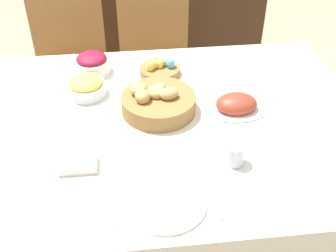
% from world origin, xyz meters
% --- Properties ---
extents(ground_plane, '(12.00, 12.00, 0.00)m').
position_xyz_m(ground_plane, '(0.00, 0.00, 0.00)').
color(ground_plane, tan).
extents(dining_table, '(1.57, 1.18, 0.76)m').
position_xyz_m(dining_table, '(0.00, 0.00, 0.38)').
color(dining_table, silver).
rests_on(dining_table, ground).
extents(chair_far_left, '(0.45, 0.45, 1.01)m').
position_xyz_m(chair_far_left, '(-0.47, 0.92, 0.53)').
color(chair_far_left, olive).
rests_on(chair_far_left, ground).
extents(chair_far_center, '(0.44, 0.44, 1.01)m').
position_xyz_m(chair_far_center, '(0.03, 0.92, 0.53)').
color(chair_far_center, olive).
rests_on(chair_far_center, ground).
extents(sideboard, '(1.26, 0.44, 0.90)m').
position_xyz_m(sideboard, '(0.21, 1.61, 0.45)').
color(sideboard, '#3D2616').
rests_on(sideboard, ground).
extents(bread_basket, '(0.30, 0.30, 0.12)m').
position_xyz_m(bread_basket, '(-0.04, 0.07, 0.80)').
color(bread_basket, olive).
rests_on(bread_basket, dining_table).
extents(egg_basket, '(0.18, 0.18, 0.08)m').
position_xyz_m(egg_basket, '(-0.00, 0.35, 0.79)').
color(egg_basket, olive).
rests_on(egg_basket, dining_table).
extents(ham_platter, '(0.26, 0.18, 0.08)m').
position_xyz_m(ham_platter, '(0.28, 0.04, 0.79)').
color(ham_platter, silver).
rests_on(ham_platter, dining_table).
extents(beet_salad_bowl, '(0.16, 0.16, 0.10)m').
position_xyz_m(beet_salad_bowl, '(-0.30, 0.40, 0.81)').
color(beet_salad_bowl, silver).
rests_on(beet_salad_bowl, dining_table).
extents(pineapple_bowl, '(0.16, 0.16, 0.08)m').
position_xyz_m(pineapple_bowl, '(-0.32, 0.22, 0.80)').
color(pineapple_bowl, silver).
rests_on(pineapple_bowl, dining_table).
extents(dinner_plate, '(0.26, 0.26, 0.01)m').
position_xyz_m(dinner_plate, '(-0.06, -0.43, 0.76)').
color(dinner_plate, silver).
rests_on(dinner_plate, dining_table).
extents(fork, '(0.02, 0.18, 0.00)m').
position_xyz_m(fork, '(-0.22, -0.43, 0.76)').
color(fork, silver).
rests_on(fork, dining_table).
extents(knife, '(0.02, 0.18, 0.00)m').
position_xyz_m(knife, '(0.10, -0.43, 0.76)').
color(knife, silver).
rests_on(knife, dining_table).
extents(spoon, '(0.02, 0.18, 0.00)m').
position_xyz_m(spoon, '(0.13, -0.43, 0.76)').
color(spoon, silver).
rests_on(spoon, dining_table).
extents(drinking_cup, '(0.07, 0.07, 0.08)m').
position_xyz_m(drinking_cup, '(0.20, -0.27, 0.80)').
color(drinking_cup, silver).
rests_on(drinking_cup, dining_table).
extents(butter_dish, '(0.13, 0.08, 0.03)m').
position_xyz_m(butter_dish, '(-0.34, -0.23, 0.78)').
color(butter_dish, silver).
rests_on(butter_dish, dining_table).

